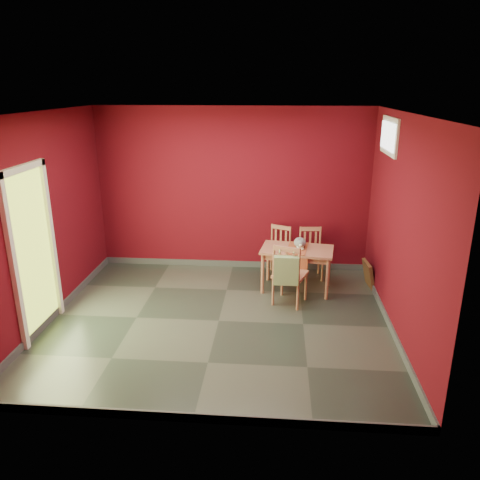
# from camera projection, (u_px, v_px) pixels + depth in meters

# --- Properties ---
(ground) EXTENTS (4.50, 4.50, 0.00)m
(ground) POSITION_uv_depth(u_px,v_px,m) (219.00, 321.00, 6.27)
(ground) COLOR #2D342D
(ground) RESTS_ON ground
(room_shell) EXTENTS (4.50, 4.50, 4.50)m
(room_shell) POSITION_uv_depth(u_px,v_px,m) (219.00, 317.00, 6.25)
(room_shell) COLOR #530812
(room_shell) RESTS_ON ground
(doorway) EXTENTS (0.06, 1.01, 2.13)m
(doorway) POSITION_uv_depth(u_px,v_px,m) (32.00, 247.00, 5.70)
(doorway) COLOR #B7D838
(doorway) RESTS_ON ground
(window) EXTENTS (0.05, 0.90, 0.50)m
(window) POSITION_uv_depth(u_px,v_px,m) (389.00, 136.00, 6.30)
(window) COLOR white
(window) RESTS_ON room_shell
(outlet_plate) EXTENTS (0.08, 0.02, 0.12)m
(outlet_plate) POSITION_uv_depth(u_px,v_px,m) (326.00, 253.00, 7.93)
(outlet_plate) COLOR silver
(outlet_plate) RESTS_ON room_shell
(dining_table) EXTENTS (1.14, 0.77, 0.66)m
(dining_table) POSITION_uv_depth(u_px,v_px,m) (297.00, 254.00, 7.06)
(dining_table) COLOR #AB6A50
(dining_table) RESTS_ON ground
(table_runner) EXTENTS (0.37, 0.64, 0.31)m
(table_runner) POSITION_uv_depth(u_px,v_px,m) (297.00, 254.00, 6.95)
(table_runner) COLOR #A2492A
(table_runner) RESTS_ON dining_table
(chair_far_left) EXTENTS (0.50, 0.50, 0.82)m
(chair_far_left) POSITION_uv_depth(u_px,v_px,m) (278.00, 250.00, 7.69)
(chair_far_left) COLOR #AB6A50
(chair_far_left) RESTS_ON ground
(chair_far_right) EXTENTS (0.41, 0.41, 0.82)m
(chair_far_right) POSITION_uv_depth(u_px,v_px,m) (311.00, 253.00, 7.59)
(chair_far_right) COLOR #AB6A50
(chair_far_right) RESTS_ON ground
(chair_near) EXTENTS (0.55, 0.55, 0.92)m
(chair_near) POSITION_uv_depth(u_px,v_px,m) (289.00, 273.00, 6.61)
(chair_near) COLOR #AB6A50
(chair_near) RESTS_ON ground
(tote_bag) EXTENTS (0.34, 0.20, 0.47)m
(tote_bag) POSITION_uv_depth(u_px,v_px,m) (286.00, 270.00, 6.38)
(tote_bag) COLOR #82A066
(tote_bag) RESTS_ON chair_near
(cat) EXTENTS (0.22, 0.39, 0.19)m
(cat) POSITION_uv_depth(u_px,v_px,m) (300.00, 241.00, 7.08)
(cat) COLOR slate
(cat) RESTS_ON table_runner
(picture_frame) EXTENTS (0.17, 0.42, 0.41)m
(picture_frame) POSITION_uv_depth(u_px,v_px,m) (368.00, 274.00, 7.28)
(picture_frame) COLOR brown
(picture_frame) RESTS_ON ground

